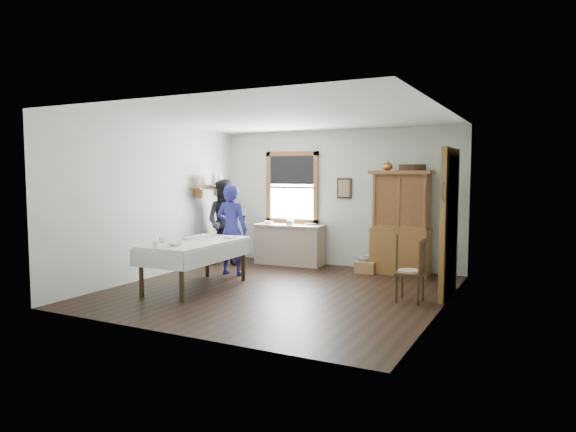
{
  "coord_description": "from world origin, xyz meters",
  "views": [
    {
      "loc": [
        3.75,
        -7.03,
        1.85
      ],
      "look_at": [
        0.01,
        0.3,
        1.16
      ],
      "focal_mm": 32.0,
      "sensor_mm": 36.0,
      "label": 1
    }
  ],
  "objects_px": {
    "spindle_chair": "(410,271)",
    "woman_blue": "(232,233)",
    "figure_dark": "(226,226)",
    "dining_table": "(196,265)",
    "china_hutch": "(401,223)",
    "pail": "(364,265)",
    "work_counter": "(290,244)",
    "wicker_basket": "(365,267)"
  },
  "relations": [
    {
      "from": "spindle_chair",
      "to": "woman_blue",
      "type": "height_order",
      "value": "woman_blue"
    },
    {
      "from": "spindle_chair",
      "to": "figure_dark",
      "type": "xyz_separation_m",
      "value": [
        -4.02,
        1.29,
        0.34
      ]
    },
    {
      "from": "spindle_chair",
      "to": "dining_table",
      "type": "bearing_deg",
      "value": -169.78
    },
    {
      "from": "china_hutch",
      "to": "pail",
      "type": "xyz_separation_m",
      "value": [
        -0.64,
        -0.16,
        -0.81
      ]
    },
    {
      "from": "work_counter",
      "to": "wicker_basket",
      "type": "distance_m",
      "value": 1.7
    },
    {
      "from": "china_hutch",
      "to": "pail",
      "type": "relative_size",
      "value": 6.8
    },
    {
      "from": "china_hutch",
      "to": "pail",
      "type": "height_order",
      "value": "china_hutch"
    },
    {
      "from": "spindle_chair",
      "to": "wicker_basket",
      "type": "relative_size",
      "value": 2.48
    },
    {
      "from": "figure_dark",
      "to": "woman_blue",
      "type": "bearing_deg",
      "value": -66.1
    },
    {
      "from": "wicker_basket",
      "to": "figure_dark",
      "type": "height_order",
      "value": "figure_dark"
    },
    {
      "from": "china_hutch",
      "to": "spindle_chair",
      "type": "distance_m",
      "value": 2.12
    },
    {
      "from": "dining_table",
      "to": "china_hutch",
      "type": "bearing_deg",
      "value": 45.04
    },
    {
      "from": "spindle_chair",
      "to": "wicker_basket",
      "type": "xyz_separation_m",
      "value": [
        -1.25,
        1.74,
        -0.35
      ]
    },
    {
      "from": "wicker_basket",
      "to": "figure_dark",
      "type": "relative_size",
      "value": 0.23
    },
    {
      "from": "wicker_basket",
      "to": "dining_table",
      "type": "bearing_deg",
      "value": -129.96
    },
    {
      "from": "dining_table",
      "to": "woman_blue",
      "type": "height_order",
      "value": "woman_blue"
    },
    {
      "from": "wicker_basket",
      "to": "woman_blue",
      "type": "distance_m",
      "value": 2.54
    },
    {
      "from": "pail",
      "to": "china_hutch",
      "type": "bearing_deg",
      "value": 14.4
    },
    {
      "from": "wicker_basket",
      "to": "work_counter",
      "type": "bearing_deg",
      "value": 173.54
    },
    {
      "from": "work_counter",
      "to": "dining_table",
      "type": "distance_m",
      "value": 2.64
    },
    {
      "from": "spindle_chair",
      "to": "figure_dark",
      "type": "bearing_deg",
      "value": 160.72
    },
    {
      "from": "woman_blue",
      "to": "figure_dark",
      "type": "bearing_deg",
      "value": -53.91
    },
    {
      "from": "work_counter",
      "to": "pail",
      "type": "xyz_separation_m",
      "value": [
        1.62,
        -0.15,
        -0.27
      ]
    },
    {
      "from": "work_counter",
      "to": "dining_table",
      "type": "xyz_separation_m",
      "value": [
        -0.37,
        -2.61,
        -0.03
      ]
    },
    {
      "from": "work_counter",
      "to": "spindle_chair",
      "type": "xyz_separation_m",
      "value": [
        2.92,
        -1.93,
        0.05
      ]
    },
    {
      "from": "dining_table",
      "to": "woman_blue",
      "type": "relative_size",
      "value": 1.24
    },
    {
      "from": "pail",
      "to": "figure_dark",
      "type": "bearing_deg",
      "value": -169.59
    },
    {
      "from": "work_counter",
      "to": "wicker_basket",
      "type": "relative_size",
      "value": 3.87
    },
    {
      "from": "work_counter",
      "to": "wicker_basket",
      "type": "height_order",
      "value": "work_counter"
    },
    {
      "from": "wicker_basket",
      "to": "figure_dark",
      "type": "bearing_deg",
      "value": -170.63
    },
    {
      "from": "dining_table",
      "to": "pail",
      "type": "height_order",
      "value": "dining_table"
    },
    {
      "from": "pail",
      "to": "wicker_basket",
      "type": "height_order",
      "value": "pail"
    },
    {
      "from": "china_hutch",
      "to": "woman_blue",
      "type": "height_order",
      "value": "china_hutch"
    },
    {
      "from": "woman_blue",
      "to": "spindle_chair",
      "type": "bearing_deg",
      "value": 168.11
    },
    {
      "from": "work_counter",
      "to": "woman_blue",
      "type": "relative_size",
      "value": 0.93
    },
    {
      "from": "spindle_chair",
      "to": "pail",
      "type": "xyz_separation_m",
      "value": [
        -1.3,
        1.79,
        -0.32
      ]
    },
    {
      "from": "china_hutch",
      "to": "woman_blue",
      "type": "bearing_deg",
      "value": -151.19
    },
    {
      "from": "work_counter",
      "to": "pail",
      "type": "bearing_deg",
      "value": -8.46
    },
    {
      "from": "china_hutch",
      "to": "dining_table",
      "type": "height_order",
      "value": "china_hutch"
    },
    {
      "from": "work_counter",
      "to": "woman_blue",
      "type": "height_order",
      "value": "woman_blue"
    },
    {
      "from": "dining_table",
      "to": "pail",
      "type": "xyz_separation_m",
      "value": [
        1.99,
        2.47,
        -0.24
      ]
    },
    {
      "from": "pail",
      "to": "figure_dark",
      "type": "distance_m",
      "value": 2.84
    }
  ]
}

